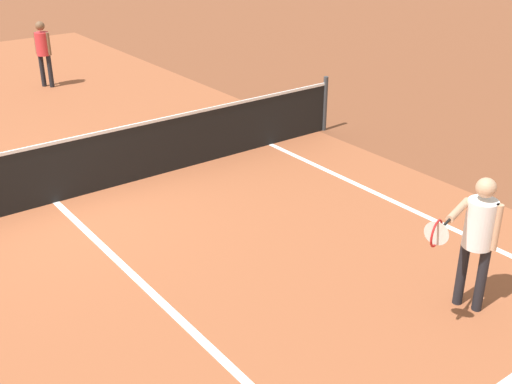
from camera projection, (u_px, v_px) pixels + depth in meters
name	position (u px, v px, depth m)	size (l,w,h in m)	color
ground_plane	(56.00, 202.00, 9.69)	(60.00, 60.00, 0.00)	brown
court_surface_inbounds	(56.00, 202.00, 9.69)	(10.62, 24.40, 0.00)	#9E5433
line_center_service	(159.00, 300.00, 7.37)	(0.10, 6.40, 0.01)	white
net	(51.00, 172.00, 9.48)	(10.97, 0.09, 1.07)	#33383D
player_near	(478.00, 231.00, 6.83)	(1.19, 0.43, 1.58)	black
player_far	(43.00, 48.00, 15.06)	(0.32, 0.36, 1.55)	black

